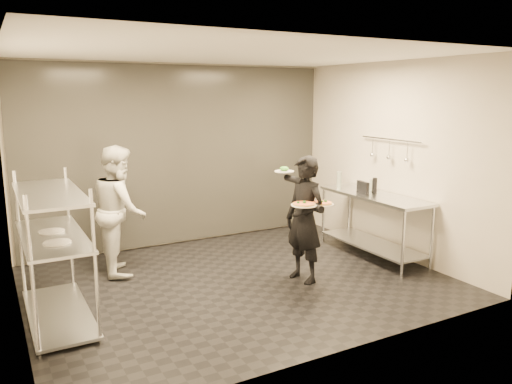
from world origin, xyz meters
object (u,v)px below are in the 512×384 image
prep_counter (374,214)px  bottle_dark (375,186)px  salad_plate (284,170)px  bottle_clear (371,185)px  waiter (305,219)px  bottle_green (339,180)px  chef (120,210)px  pizza_plate_far (322,203)px  pos_monitor (363,188)px  pizza_plate_near (304,204)px  pass_rack (54,248)px

prep_counter → bottle_dark: 0.41m
salad_plate → bottle_clear: (1.68, 0.24, -0.38)m
waiter → bottle_green: size_ratio=5.95×
chef → bottle_clear: (3.54, -0.85, 0.16)m
pizza_plate_far → bottle_clear: bottle_clear is taller
pos_monitor → bottle_green: 0.46m
waiter → pos_monitor: bearing=97.2°
chef → salad_plate: chef is taller
waiter → bottle_dark: (1.45, 0.36, 0.24)m
chef → pizza_plate_far: 2.63m
pizza_plate_near → pos_monitor: 1.60m
pos_monitor → bottle_green: size_ratio=0.94×
pizza_plate_far → bottle_green: size_ratio=1.09×
chef → bottle_dark: 3.57m
pizza_plate_near → pos_monitor: size_ratio=1.24×
chef → bottle_dark: chef is taller
prep_counter → pizza_plate_near: pizza_plate_near is taller
chef → bottle_green: chef is taller
pizza_plate_far → salad_plate: salad_plate is taller
pizza_plate_near → bottle_dark: bearing=19.4°
salad_plate → waiter: bearing=-74.2°
pizza_plate_far → bottle_dark: 1.44m
chef → bottle_dark: size_ratio=7.22×
prep_counter → pizza_plate_far: size_ratio=6.14×
pos_monitor → bottle_dark: 0.17m
waiter → pizza_plate_near: 0.36m
prep_counter → bottle_dark: size_ratio=7.67×
pizza_plate_near → bottle_clear: size_ratio=1.83×
pass_rack → pizza_plate_near: 2.81m
waiter → bottle_green: bearing=114.5°
pizza_plate_far → bottle_dark: size_ratio=1.25×
pass_rack → pizza_plate_near: (2.75, -0.53, 0.28)m
pos_monitor → pizza_plate_far: bearing=-144.9°
pass_rack → pizza_plate_far: 3.07m
pizza_plate_far → pizza_plate_near: bearing=-176.0°
waiter → pizza_plate_near: (-0.15, -0.20, 0.25)m
pass_rack → bottle_clear: size_ratio=9.40×
pos_monitor → bottle_dark: size_ratio=1.07×
prep_counter → bottle_clear: (0.16, 0.25, 0.38)m
chef → bottle_green: bearing=-91.1°
chef → bottle_clear: size_ratio=9.96×
bottle_clear → pizza_plate_near: bearing=-155.7°
pizza_plate_far → pos_monitor: (1.19, 0.63, -0.02)m
pass_rack → bottle_clear: bearing=3.3°
pizza_plate_far → salad_plate: bearing=112.5°
pass_rack → salad_plate: size_ratio=6.42×
bottle_green → bottle_clear: size_ratio=1.58×
prep_counter → waiter: waiter is taller
prep_counter → bottle_green: bottle_green is taller
chef → pass_rack: bearing=147.6°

